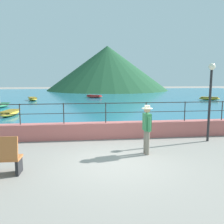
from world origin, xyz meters
TOP-DOWN VIEW (x-y plane):
  - ground_plane at (0.00, 0.00)m, footprint 120.00×120.00m
  - promenade_wall at (0.00, 3.20)m, footprint 20.00×0.56m
  - railing at (0.00, 3.20)m, footprint 18.44×0.04m
  - lake_water at (0.00, 25.84)m, footprint 64.00×44.32m
  - hill_main at (4.11, 42.51)m, footprint 25.02×25.02m
  - person_walking at (1.22, 0.77)m, footprint 0.38×0.57m
  - lamp_post at (4.28, 2.13)m, footprint 0.28×0.28m
  - boat_0 at (-6.76, 20.84)m, footprint 1.66×2.47m
  - boat_1 at (13.68, 18.92)m, footprint 2.46×1.86m
  - boat_2 at (-6.06, 9.81)m, footprint 1.20×2.40m
  - boat_3 at (-8.22, 14.60)m, footprint 1.43×2.45m
  - boat_4 at (0.42, 23.55)m, footprint 2.43×1.96m

SIDE VIEW (x-z plane):
  - ground_plane at x=0.00m, z-range 0.00..0.00m
  - lake_water at x=0.00m, z-range 0.00..0.06m
  - boat_0 at x=-6.76m, z-range 0.08..0.44m
  - boat_1 at x=13.68m, z-range 0.08..0.44m
  - boat_2 at x=-6.06m, z-range 0.08..0.44m
  - boat_4 at x=0.42m, z-range 0.08..0.44m
  - boat_3 at x=-8.22m, z-range -0.87..1.40m
  - promenade_wall at x=0.00m, z-range 0.00..0.70m
  - person_walking at x=1.22m, z-range 0.10..1.85m
  - railing at x=0.00m, z-range 0.87..1.77m
  - lamp_post at x=4.28m, z-range 0.55..3.83m
  - hill_main at x=4.11m, z-range 0.00..9.06m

